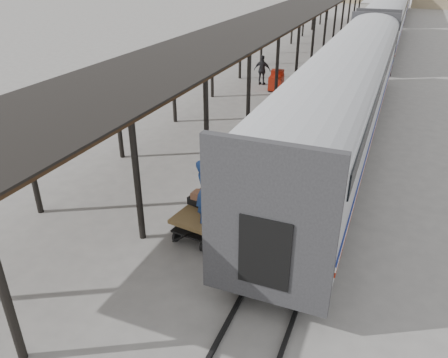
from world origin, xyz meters
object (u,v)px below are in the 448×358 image
Objects in this scene: baggage_cart at (207,214)px; luggage_tug at (276,81)px; porter at (205,191)px; pedestrian at (262,70)px.

baggage_cart is 17.13m from luggage_tug.
porter reaches higher than pedestrian.
luggage_tug is (-2.55, 16.94, -0.08)m from baggage_cart.
baggage_cart is at bearing 11.08° from porter.
baggage_cart is at bearing 102.26° from pedestrian.
porter reaches higher than baggage_cart.
luggage_tug is 1.62m from pedestrian.
luggage_tug is at bearing 106.94° from baggage_cart.
luggage_tug is at bearing -0.92° from porter.
pedestrian is (-1.27, 0.91, 0.42)m from luggage_tug.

